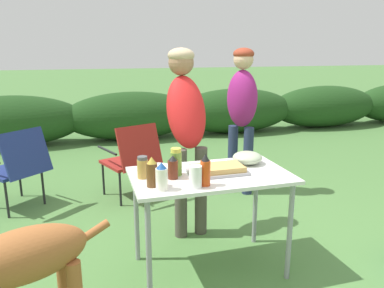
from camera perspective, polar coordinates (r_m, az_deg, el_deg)
The scene contains 18 objects.
ground_plane at distance 2.93m, azimuth 2.63°, elevation -18.35°, with size 60.00×60.00×0.00m, color #4C7A3D.
shrub_hedge at distance 6.80m, azimuth -9.19°, elevation 4.30°, with size 14.40×0.90×0.85m.
folding_table at distance 2.64m, azimuth 2.79°, elevation -6.11°, with size 1.10×0.64×0.74m.
food_tray at distance 2.61m, azimuth 3.93°, elevation -3.94°, with size 0.40×0.23×0.06m.
plate_stack at distance 2.65m, azimuth -5.40°, elevation -3.85°, with size 0.20×0.20×0.04m, color white.
mixing_bowl at distance 2.85m, azimuth 8.44°, elevation -2.07°, with size 0.22×0.22×0.09m, color #ADBC99.
paper_cup_stack at distance 2.33m, azimuth 0.53°, elevation -5.01°, with size 0.08×0.08×0.14m, color white.
bbq_sauce_bottle at distance 2.49m, azimuth -2.94°, elevation -3.62°, with size 0.07×0.07×0.16m.
relish_jar at distance 2.56m, azimuth -2.44°, elevation -2.76°, with size 0.08×0.08×0.19m.
beer_bottle at distance 2.36m, azimuth -6.13°, elevation -4.33°, with size 0.07×0.07×0.19m.
spice_jar at distance 2.52m, azimuth -7.53°, elevation -3.57°, with size 0.07×0.07×0.15m.
mayo_bottle at distance 2.30m, azimuth -4.65°, elevation -5.01°, with size 0.08×0.08×0.18m.
hot_sauce_bottle at distance 2.36m, azimuth 2.05°, elevation -4.06°, with size 0.06×0.06×0.21m.
standing_person_in_navy_coat at distance 3.16m, azimuth -0.88°, elevation 3.90°, with size 0.36×0.48×1.59m.
standing_person_with_beanie at distance 4.09m, azimuth 7.62°, elevation 5.93°, with size 0.41×0.42×1.60m.
dog at distance 2.16m, azimuth -25.65°, elevation -16.34°, with size 0.98×0.49×0.77m.
camp_chair_green_behind_table at distance 4.01m, azimuth -9.12°, elevation -2.02°, with size 0.65×0.72×0.83m.
camp_chair_near_hedge at distance 4.10m, azimuth -25.10°, elevation -2.89°, with size 0.73×0.75×0.83m.
Camera 1 is at (-0.81, -2.33, 1.58)m, focal length 35.00 mm.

